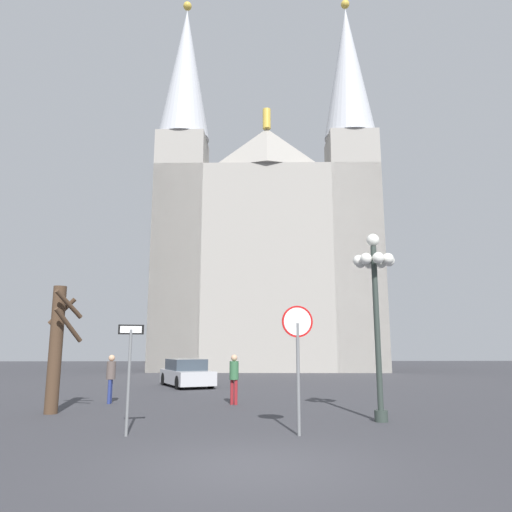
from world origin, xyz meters
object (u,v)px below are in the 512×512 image
one_way_arrow_sign (129,367)px  pedestrian_walking (234,374)px  bare_tree (57,345)px  parked_car_near_silver (187,374)px  cathedral (267,248)px  stop_sign (298,344)px  street_lamp (375,288)px  pedestrian_standing (111,374)px

one_way_arrow_sign → pedestrian_walking: (2.35, 5.88, -0.49)m
bare_tree → parked_car_near_silver: bare_tree is taller
cathedral → one_way_arrow_sign: bearing=-99.1°
parked_car_near_silver → pedestrian_walking: 8.12m
stop_sign → parked_car_near_silver: size_ratio=0.65×
one_way_arrow_sign → parked_car_near_silver: 13.63m
cathedral → one_way_arrow_sign: cathedral is taller
bare_tree → pedestrian_walking: 5.93m
one_way_arrow_sign → street_lamp: size_ratio=0.48×
stop_sign → street_lamp: size_ratio=0.57×
cathedral → stop_sign: bearing=-92.0°
pedestrian_walking → bare_tree: bearing=-158.6°
cathedral → parked_car_near_silver: 20.79m
one_way_arrow_sign → stop_sign: bearing=-1.1°
cathedral → pedestrian_standing: bearing=-105.9°
stop_sign → one_way_arrow_sign: stop_sign is taller
parked_car_near_silver → one_way_arrow_sign: bearing=-89.4°
street_lamp → bare_tree: street_lamp is taller
cathedral → stop_sign: 32.30m
pedestrian_walking → street_lamp: bearing=-44.9°
parked_car_near_silver → pedestrian_standing: bearing=-104.8°
bare_tree → pedestrian_standing: size_ratio=2.28×
bare_tree → pedestrian_standing: (1.03, 2.60, -1.01)m
stop_sign → street_lamp: bearing=38.6°
street_lamp → pedestrian_standing: size_ratio=3.06×
one_way_arrow_sign → pedestrian_standing: size_ratio=1.47×
one_way_arrow_sign → parked_car_near_silver: one_way_arrow_sign is taller
stop_sign → street_lamp: 3.52m
street_lamp → bare_tree: (-9.46, 1.86, -1.58)m
one_way_arrow_sign → cathedral: bearing=80.9°
stop_sign → bare_tree: bare_tree is taller
bare_tree → pedestrian_walking: bearing=21.4°
street_lamp → parked_car_near_silver: street_lamp is taller
cathedral → one_way_arrow_sign: (-4.97, -30.99, -9.30)m
stop_sign → pedestrian_walking: (-1.55, 5.96, -1.01)m
parked_car_near_silver → pedestrian_standing: 7.52m
bare_tree → parked_car_near_silver: bearing=73.4°
stop_sign → pedestrian_walking: 6.24m
pedestrian_walking → pedestrian_standing: pedestrian_walking is taller
bare_tree → parked_car_near_silver: size_ratio=0.86×
one_way_arrow_sign → bare_tree: 4.88m
cathedral → street_lamp: 30.01m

